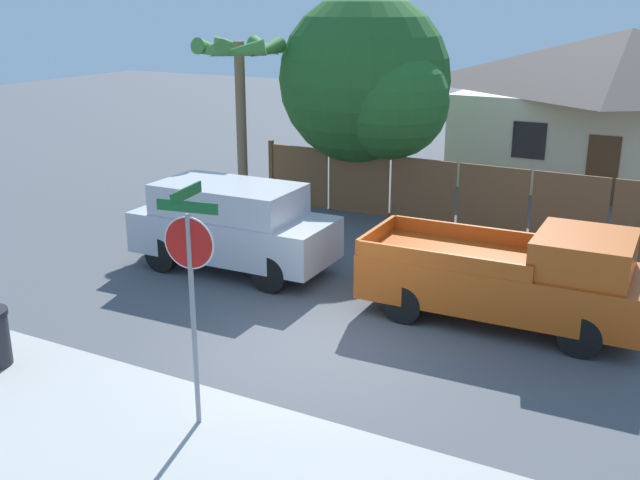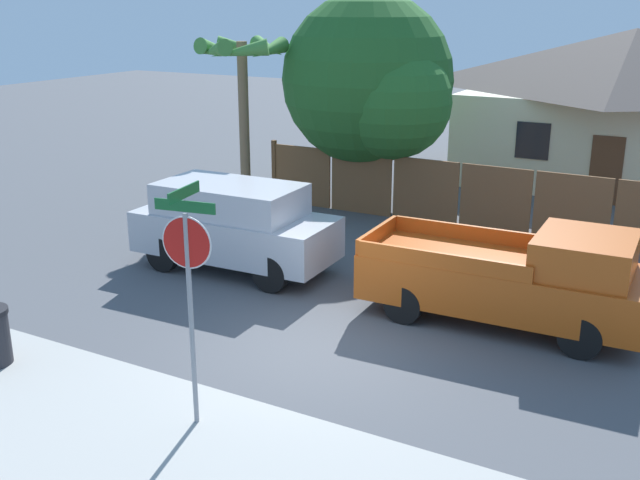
{
  "view_description": "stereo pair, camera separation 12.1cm",
  "coord_description": "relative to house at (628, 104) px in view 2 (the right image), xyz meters",
  "views": [
    {
      "loc": [
        5.5,
        -10.24,
        5.66
      ],
      "look_at": [
        -0.51,
        0.96,
        1.6
      ],
      "focal_mm": 42.0,
      "sensor_mm": 36.0,
      "label": 1
    },
    {
      "loc": [
        5.61,
        -10.19,
        5.66
      ],
      "look_at": [
        -0.51,
        0.96,
        1.6
      ],
      "focal_mm": 42.0,
      "sensor_mm": 36.0,
      "label": 2
    }
  ],
  "objects": [
    {
      "name": "ground_plane",
      "position": [
        -2.66,
        -15.75,
        -2.53
      ],
      "size": [
        80.0,
        80.0,
        0.0
      ],
      "primitive_type": "plane",
      "color": "#4C4F54"
    },
    {
      "name": "stop_sign",
      "position": [
        -3.05,
        -18.64,
        -0.22
      ],
      "size": [
        0.87,
        0.78,
        3.41
      ],
      "rotation": [
        0.0,
        0.0,
        0.16
      ],
      "color": "gray",
      "rests_on": "ground"
    },
    {
      "name": "orange_pickup",
      "position": [
        -0.06,
        -13.14,
        -1.64
      ],
      "size": [
        5.09,
        2.1,
        1.85
      ],
      "rotation": [
        0.0,
        0.0,
        0.03
      ],
      "color": "#B74C14",
      "rests_on": "ground"
    },
    {
      "name": "oak_tree",
      "position": [
        -5.86,
        -6.85,
        0.96
      ],
      "size": [
        5.01,
        4.77,
        5.98
      ],
      "color": "brown",
      "rests_on": "ground"
    },
    {
      "name": "house",
      "position": [
        0.0,
        0.0,
        0.0
      ],
      "size": [
        10.37,
        7.26,
        4.87
      ],
      "color": "beige",
      "rests_on": "ground"
    },
    {
      "name": "palm_tree",
      "position": [
        -8.79,
        -8.9,
        1.53
      ],
      "size": [
        2.37,
        2.57,
        4.76
      ],
      "color": "brown",
      "rests_on": "ground"
    },
    {
      "name": "red_suv",
      "position": [
        -6.21,
        -13.15,
        -1.49
      ],
      "size": [
        4.47,
        1.99,
        1.93
      ],
      "rotation": [
        0.0,
        0.0,
        0.03
      ],
      "color": "#B7B7BC",
      "rests_on": "ground"
    },
    {
      "name": "sidewalk_strip",
      "position": [
        -2.66,
        -19.35,
        -2.52
      ],
      "size": [
        36.0,
        3.2,
        0.01
      ],
      "color": "#A3A39E",
      "rests_on": "ground"
    },
    {
      "name": "wooden_fence",
      "position": [
        -1.06,
        -7.63,
        -1.67
      ],
      "size": [
        15.25,
        0.12,
        1.81
      ],
      "color": "brown",
      "rests_on": "ground"
    }
  ]
}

